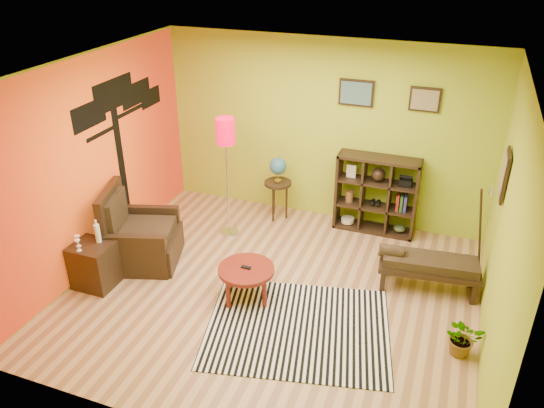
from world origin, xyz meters
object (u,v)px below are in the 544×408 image
(coffee_table, at_px, (246,272))
(side_cabinet, at_px, (95,264))
(bench, at_px, (427,264))
(armchair, at_px, (139,240))
(cube_shelf, at_px, (377,195))
(potted_plant, at_px, (462,341))
(floor_lamp, at_px, (226,142))
(globe_table, at_px, (278,173))

(coffee_table, relative_size, side_cabinet, 0.76)
(side_cabinet, xyz_separation_m, bench, (3.99, 1.38, 0.06))
(bench, bearing_deg, coffee_table, -155.47)
(armchair, height_order, cube_shelf, cube_shelf)
(bench, bearing_deg, potted_plant, -64.66)
(coffee_table, bearing_deg, floor_lamp, 122.22)
(side_cabinet, height_order, floor_lamp, floor_lamp)
(side_cabinet, height_order, globe_table, globe_table)
(potted_plant, bearing_deg, bench, 115.34)
(coffee_table, distance_m, cube_shelf, 2.52)
(armchair, height_order, potted_plant, armchair)
(coffee_table, bearing_deg, armchair, 171.70)
(side_cabinet, distance_m, potted_plant, 4.51)
(side_cabinet, bearing_deg, bench, 19.07)
(potted_plant, bearing_deg, armchair, 175.05)
(side_cabinet, relative_size, bench, 0.71)
(potted_plant, bearing_deg, cube_shelf, 120.69)
(side_cabinet, relative_size, cube_shelf, 0.76)
(armchair, bearing_deg, floor_lamp, 52.42)
(globe_table, bearing_deg, side_cabinet, -122.68)
(armchair, xyz_separation_m, floor_lamp, (0.85, 1.10, 1.14))
(globe_table, bearing_deg, potted_plant, -36.90)
(globe_table, bearing_deg, armchair, -127.13)
(globe_table, distance_m, bench, 2.67)
(cube_shelf, bearing_deg, side_cabinet, -139.62)
(coffee_table, xyz_separation_m, floor_lamp, (-0.85, 1.35, 1.11))
(globe_table, height_order, cube_shelf, cube_shelf)
(globe_table, distance_m, potted_plant, 3.68)
(side_cabinet, bearing_deg, coffee_table, 12.76)
(globe_table, distance_m, cube_shelf, 1.53)
(bench, bearing_deg, armchair, -169.50)
(coffee_table, distance_m, armchair, 1.71)
(side_cabinet, xyz_separation_m, potted_plant, (4.50, 0.31, -0.13))
(floor_lamp, bearing_deg, potted_plant, -23.23)
(bench, bearing_deg, globe_table, 155.12)
(floor_lamp, height_order, cube_shelf, floor_lamp)
(bench, relative_size, potted_plant, 2.94)
(side_cabinet, bearing_deg, cube_shelf, 40.38)
(floor_lamp, height_order, potted_plant, floor_lamp)
(cube_shelf, relative_size, bench, 0.93)
(globe_table, relative_size, bench, 0.80)
(side_cabinet, xyz_separation_m, cube_shelf, (3.11, 2.65, 0.30))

